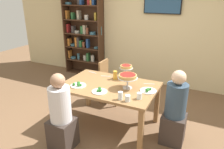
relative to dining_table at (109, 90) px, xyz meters
name	(u,v)px	position (x,y,z in m)	size (l,w,h in m)	color
ground_plane	(110,124)	(0.00, 0.00, -0.65)	(12.00, 12.00, 0.00)	brown
rear_partition	(150,26)	(0.00, 2.20, 0.75)	(8.00, 0.12, 2.80)	beige
dining_table	(109,90)	(0.00, 0.00, 0.00)	(1.51, 0.99, 0.74)	olive
bookshelf	(84,33)	(-1.76, 2.01, 0.48)	(1.10, 0.30, 2.21)	#422819
television	(163,3)	(0.27, 2.11, 1.28)	(0.83, 0.05, 0.46)	black
diner_head_east	(175,113)	(1.06, 0.02, -0.16)	(0.34, 0.34, 1.15)	#382D28
diner_near_left	(61,117)	(-0.36, -0.80, -0.16)	(0.34, 0.34, 1.15)	#382D28
chair_far_left	(109,79)	(-0.41, 0.79, -0.17)	(0.40, 0.40, 0.87)	olive
deep_dish_pizza_stand	(128,77)	(0.30, 0.02, 0.27)	(0.31, 0.31, 0.23)	silver
personal_pizza_stand	(126,68)	(0.13, 0.40, 0.27)	(0.23, 0.23, 0.24)	silver
salad_plate_near_diner	(78,85)	(-0.43, -0.25, 0.11)	(0.25, 0.25, 0.07)	white
salad_plate_far_diner	(100,91)	(-0.02, -0.29, 0.10)	(0.23, 0.23, 0.06)	white
salad_plate_spare	(148,90)	(0.63, 0.05, 0.10)	(0.25, 0.25, 0.07)	white
beer_glass_amber_tall	(115,75)	(-0.03, 0.28, 0.16)	(0.07, 0.07, 0.15)	gold
water_glass_clear_near	(128,98)	(0.47, -0.38, 0.13)	(0.07, 0.07, 0.09)	white
water_glass_clear_far	(120,96)	(0.36, -0.38, 0.15)	(0.07, 0.07, 0.12)	white
water_glass_clear_spare	(139,96)	(0.59, -0.25, 0.14)	(0.07, 0.07, 0.09)	white
cutlery_fork_near	(149,84)	(0.57, 0.32, 0.09)	(0.18, 0.02, 0.01)	silver
cutlery_knife_near	(106,76)	(-0.23, 0.33, 0.09)	(0.18, 0.02, 0.01)	silver
cutlery_fork_far	(92,72)	(-0.55, 0.39, 0.09)	(0.18, 0.02, 0.01)	silver
cutlery_knife_far	(63,87)	(-0.62, -0.39, 0.09)	(0.18, 0.02, 0.01)	silver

